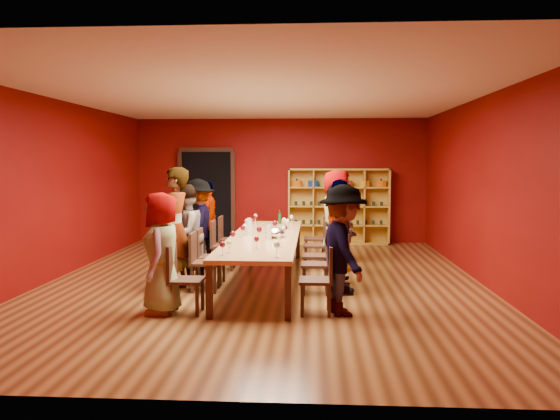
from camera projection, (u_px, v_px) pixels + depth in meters
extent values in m
cube|color=#563216|center=(264.00, 282.00, 8.93)|extent=(7.10, 9.10, 0.02)
cube|color=#5D0604|center=(281.00, 181.00, 13.28)|extent=(7.10, 0.02, 3.00)
cube|color=#5D0604|center=(213.00, 219.00, 4.31)|extent=(7.10, 0.02, 3.00)
cube|color=#5D0604|center=(53.00, 189.00, 9.01)|extent=(0.02, 9.10, 3.00)
cube|color=#5D0604|center=(486.00, 191.00, 8.58)|extent=(0.02, 9.10, 3.00)
cube|color=white|center=(264.00, 95.00, 8.66)|extent=(7.10, 9.10, 0.02)
cube|color=tan|center=(264.00, 238.00, 8.86)|extent=(1.10, 4.50, 0.06)
cube|color=black|center=(209.00, 292.00, 6.77)|extent=(0.08, 0.08, 0.69)
cube|color=black|center=(250.00, 241.00, 11.08)|extent=(0.08, 0.08, 0.69)
cube|color=black|center=(288.00, 293.00, 6.71)|extent=(0.08, 0.08, 0.69)
cube|color=black|center=(298.00, 242.00, 11.02)|extent=(0.08, 0.08, 0.69)
cube|color=black|center=(207.00, 197.00, 13.35)|extent=(1.20, 0.14, 2.20)
cube|color=black|center=(206.00, 150.00, 13.18)|extent=(1.32, 0.06, 0.10)
cube|color=black|center=(180.00, 197.00, 13.32)|extent=(0.10, 0.06, 2.20)
cube|color=black|center=(233.00, 197.00, 13.25)|extent=(0.10, 0.06, 2.20)
cube|color=gold|center=(289.00, 206.00, 13.09)|extent=(0.04, 0.40, 1.80)
cube|color=gold|center=(388.00, 206.00, 12.95)|extent=(0.04, 0.40, 1.80)
cube|color=gold|center=(339.00, 169.00, 12.94)|extent=(2.40, 0.40, 0.04)
cube|color=gold|center=(338.00, 243.00, 13.10)|extent=(2.40, 0.40, 0.04)
cube|color=gold|center=(338.00, 206.00, 13.21)|extent=(2.40, 0.02, 1.80)
cube|color=gold|center=(338.00, 225.00, 13.06)|extent=(2.36, 0.38, 0.03)
cube|color=gold|center=(339.00, 206.00, 13.02)|extent=(2.36, 0.38, 0.03)
cube|color=gold|center=(339.00, 187.00, 12.98)|extent=(2.36, 0.38, 0.03)
cube|color=gold|center=(313.00, 206.00, 13.06)|extent=(0.03, 0.38, 1.76)
cube|color=gold|center=(339.00, 206.00, 13.02)|extent=(0.03, 0.38, 1.76)
cube|color=gold|center=(364.00, 206.00, 12.98)|extent=(0.03, 0.38, 1.76)
cylinder|color=#D5660C|center=(297.00, 184.00, 13.03)|extent=(0.26, 0.26, 0.15)
sphere|color=black|center=(297.00, 180.00, 13.02)|extent=(0.05, 0.05, 0.05)
cylinder|color=navy|center=(314.00, 184.00, 13.01)|extent=(0.26, 0.26, 0.15)
sphere|color=black|center=(314.00, 180.00, 13.00)|extent=(0.05, 0.05, 0.05)
cylinder|color=#1A6B29|center=(330.00, 185.00, 12.99)|extent=(0.26, 0.26, 0.08)
cone|color=#1A6B29|center=(330.00, 179.00, 12.97)|extent=(0.24, 0.24, 0.22)
cylinder|color=#A82813|center=(347.00, 184.00, 12.96)|extent=(0.26, 0.26, 0.15)
sphere|color=black|center=(347.00, 180.00, 12.95)|extent=(0.05, 0.05, 0.05)
cylinder|color=gold|center=(364.00, 184.00, 12.94)|extent=(0.26, 0.26, 0.15)
sphere|color=black|center=(364.00, 180.00, 12.93)|extent=(0.05, 0.05, 0.05)
cylinder|color=#D5660C|center=(381.00, 184.00, 12.91)|extent=(0.26, 0.26, 0.15)
sphere|color=black|center=(381.00, 180.00, 12.90)|extent=(0.05, 0.05, 0.05)
cylinder|color=black|center=(296.00, 222.00, 13.11)|extent=(0.07, 0.07, 0.10)
cylinder|color=black|center=(304.00, 222.00, 13.10)|extent=(0.07, 0.07, 0.10)
cylinder|color=black|center=(311.00, 222.00, 13.09)|extent=(0.07, 0.07, 0.10)
cylinder|color=black|center=(319.00, 222.00, 13.08)|extent=(0.07, 0.07, 0.10)
cylinder|color=black|center=(327.00, 222.00, 13.07)|extent=(0.07, 0.07, 0.10)
cylinder|color=black|center=(334.00, 222.00, 13.06)|extent=(0.07, 0.07, 0.10)
cylinder|color=black|center=(342.00, 222.00, 13.05)|extent=(0.07, 0.07, 0.10)
cylinder|color=black|center=(350.00, 222.00, 13.04)|extent=(0.07, 0.07, 0.10)
cylinder|color=black|center=(358.00, 222.00, 13.02)|extent=(0.07, 0.07, 0.10)
cylinder|color=black|center=(365.00, 222.00, 13.01)|extent=(0.07, 0.07, 0.10)
cylinder|color=black|center=(373.00, 222.00, 13.00)|extent=(0.07, 0.07, 0.10)
cylinder|color=black|center=(381.00, 223.00, 12.99)|extent=(0.07, 0.07, 0.10)
cylinder|color=black|center=(296.00, 203.00, 13.08)|extent=(0.07, 0.07, 0.10)
cylinder|color=black|center=(304.00, 203.00, 13.06)|extent=(0.07, 0.07, 0.10)
cylinder|color=black|center=(311.00, 203.00, 13.05)|extent=(0.07, 0.07, 0.10)
cylinder|color=black|center=(319.00, 203.00, 13.04)|extent=(0.07, 0.07, 0.10)
cylinder|color=black|center=(327.00, 203.00, 13.03)|extent=(0.07, 0.07, 0.10)
cylinder|color=black|center=(335.00, 203.00, 13.02)|extent=(0.07, 0.07, 0.10)
cylinder|color=black|center=(342.00, 204.00, 13.01)|extent=(0.07, 0.07, 0.10)
cylinder|color=black|center=(350.00, 204.00, 13.00)|extent=(0.07, 0.07, 0.10)
cylinder|color=black|center=(358.00, 204.00, 12.99)|extent=(0.07, 0.07, 0.10)
cylinder|color=black|center=(366.00, 204.00, 12.97)|extent=(0.07, 0.07, 0.10)
cylinder|color=black|center=(374.00, 204.00, 12.96)|extent=(0.07, 0.07, 0.10)
cylinder|color=black|center=(381.00, 204.00, 12.95)|extent=(0.07, 0.07, 0.10)
cube|color=black|center=(187.00, 280.00, 7.02)|extent=(0.42, 0.42, 0.04)
cube|color=black|center=(172.00, 262.00, 7.01)|extent=(0.04, 0.40, 0.44)
cube|color=black|center=(170.00, 301.00, 6.88)|extent=(0.04, 0.04, 0.41)
cube|color=black|center=(197.00, 301.00, 6.86)|extent=(0.04, 0.04, 0.41)
cube|color=black|center=(177.00, 294.00, 7.22)|extent=(0.04, 0.04, 0.41)
cube|color=black|center=(203.00, 294.00, 7.20)|extent=(0.04, 0.04, 0.41)
imported|color=#D28C9B|center=(162.00, 253.00, 7.01)|extent=(0.49, 0.80, 1.57)
cube|color=black|center=(205.00, 263.00, 8.24)|extent=(0.42, 0.42, 0.04)
cube|color=black|center=(193.00, 247.00, 8.23)|extent=(0.04, 0.40, 0.44)
cube|color=black|center=(192.00, 280.00, 8.10)|extent=(0.04, 0.04, 0.41)
cube|color=black|center=(215.00, 280.00, 8.08)|extent=(0.04, 0.04, 0.41)
cube|color=black|center=(197.00, 275.00, 8.44)|extent=(0.04, 0.04, 0.41)
cube|color=black|center=(219.00, 275.00, 8.42)|extent=(0.04, 0.04, 0.41)
imported|color=#141737|center=(175.00, 229.00, 8.23)|extent=(0.55, 0.72, 1.87)
cube|color=black|center=(211.00, 257.00, 8.72)|extent=(0.42, 0.42, 0.04)
cube|color=black|center=(199.00, 242.00, 8.71)|extent=(0.04, 0.40, 0.44)
cube|color=black|center=(199.00, 273.00, 8.58)|extent=(0.04, 0.04, 0.41)
cube|color=black|center=(220.00, 273.00, 8.56)|extent=(0.04, 0.04, 0.41)
cube|color=black|center=(203.00, 269.00, 8.92)|extent=(0.04, 0.04, 0.41)
cube|color=black|center=(224.00, 269.00, 8.90)|extent=(0.04, 0.04, 0.41)
imported|color=#535459|center=(185.00, 234.00, 8.72)|extent=(0.66, 0.87, 1.60)
cube|color=black|center=(223.00, 246.00, 9.90)|extent=(0.42, 0.42, 0.04)
cube|color=black|center=(213.00, 233.00, 9.89)|extent=(0.04, 0.40, 0.44)
cube|color=black|center=(213.00, 260.00, 9.76)|extent=(0.04, 0.04, 0.41)
cube|color=black|center=(231.00, 260.00, 9.74)|extent=(0.04, 0.04, 0.41)
cube|color=black|center=(216.00, 257.00, 10.10)|extent=(0.04, 0.04, 0.41)
cube|color=black|center=(234.00, 257.00, 10.08)|extent=(0.04, 0.04, 0.41)
imported|color=silver|center=(198.00, 224.00, 9.89)|extent=(0.49, 1.09, 1.65)
cube|color=black|center=(230.00, 240.00, 10.73)|extent=(0.42, 0.42, 0.04)
cube|color=black|center=(221.00, 227.00, 10.72)|extent=(0.04, 0.40, 0.44)
cube|color=black|center=(220.00, 252.00, 10.59)|extent=(0.04, 0.04, 0.41)
cube|color=black|center=(238.00, 252.00, 10.57)|extent=(0.04, 0.04, 0.41)
cube|color=black|center=(223.00, 249.00, 10.93)|extent=(0.04, 0.04, 0.41)
cube|color=black|center=(240.00, 250.00, 10.91)|extent=(0.04, 0.04, 0.41)
imported|color=white|center=(208.00, 221.00, 10.72)|extent=(0.48, 0.95, 1.58)
cube|color=black|center=(316.00, 281.00, 7.00)|extent=(0.42, 0.42, 0.04)
cube|color=black|center=(331.00, 262.00, 6.96)|extent=(0.04, 0.40, 0.44)
cube|color=black|center=(302.00, 301.00, 6.86)|extent=(0.04, 0.04, 0.41)
cube|color=black|center=(329.00, 301.00, 6.84)|extent=(0.04, 0.04, 0.41)
cube|color=black|center=(303.00, 295.00, 7.19)|extent=(0.04, 0.04, 0.41)
cube|color=black|center=(328.00, 295.00, 7.17)|extent=(0.04, 0.04, 0.41)
imported|color=#4C4C51|center=(343.00, 250.00, 6.94)|extent=(0.71, 1.16, 1.67)
cube|color=black|center=(315.00, 265.00, 8.09)|extent=(0.42, 0.42, 0.04)
cube|color=black|center=(328.00, 249.00, 8.06)|extent=(0.04, 0.40, 0.44)
cube|color=black|center=(304.00, 282.00, 7.95)|extent=(0.04, 0.04, 0.41)
cube|color=black|center=(327.00, 282.00, 7.93)|extent=(0.04, 0.04, 0.41)
cube|color=black|center=(304.00, 277.00, 8.29)|extent=(0.04, 0.04, 0.41)
cube|color=black|center=(326.00, 277.00, 8.27)|extent=(0.04, 0.04, 0.41)
imported|color=#4A4A4F|center=(339.00, 237.00, 8.03)|extent=(0.64, 1.07, 1.70)
cube|color=black|center=(315.00, 256.00, 8.84)|extent=(0.42, 0.42, 0.04)
cube|color=black|center=(327.00, 241.00, 8.81)|extent=(0.04, 0.40, 0.44)
cube|color=black|center=(304.00, 272.00, 8.70)|extent=(0.04, 0.04, 0.41)
cube|color=black|center=(326.00, 272.00, 8.68)|extent=(0.04, 0.04, 0.41)
cube|color=black|center=(305.00, 268.00, 9.04)|extent=(0.04, 0.04, 0.41)
cube|color=black|center=(325.00, 268.00, 9.02)|extent=(0.04, 0.04, 0.41)
imported|color=#16183C|center=(340.00, 233.00, 8.78)|extent=(0.49, 1.53, 1.63)
cube|color=black|center=(315.00, 246.00, 9.93)|extent=(0.42, 0.42, 0.04)
cube|color=black|center=(325.00, 233.00, 9.90)|extent=(0.04, 0.40, 0.44)
cube|color=black|center=(305.00, 259.00, 9.80)|extent=(0.04, 0.04, 0.41)
cube|color=black|center=(324.00, 260.00, 9.78)|extent=(0.04, 0.04, 0.41)
cube|color=black|center=(306.00, 256.00, 10.13)|extent=(0.04, 0.04, 0.41)
cube|color=black|center=(324.00, 256.00, 10.11)|extent=(0.04, 0.04, 0.41)
imported|color=#D18C8F|center=(336.00, 220.00, 9.87)|extent=(0.49, 0.89, 1.82)
cube|color=black|center=(315.00, 239.00, 10.83)|extent=(0.42, 0.42, 0.04)
cube|color=black|center=(324.00, 227.00, 10.79)|extent=(0.04, 0.40, 0.44)
cube|color=black|center=(306.00, 251.00, 10.69)|extent=(0.04, 0.04, 0.41)
cube|color=black|center=(323.00, 251.00, 10.67)|extent=(0.04, 0.04, 0.41)
cube|color=black|center=(306.00, 249.00, 11.03)|extent=(0.04, 0.04, 0.41)
cube|color=black|center=(323.00, 249.00, 11.01)|extent=(0.04, 0.04, 0.41)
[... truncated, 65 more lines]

